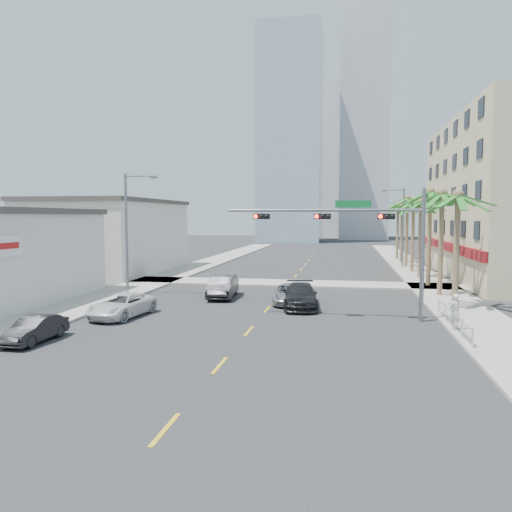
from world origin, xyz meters
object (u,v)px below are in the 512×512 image
at_px(pedestrian, 455,311).
at_px(car_lane_center, 290,294).
at_px(car_lane_left, 223,287).
at_px(car_parked_mid, 35,329).
at_px(traffic_signal_mast, 363,231).
at_px(car_lane_right, 300,296).
at_px(car_parked_far, 122,305).

bearing_deg(pedestrian, car_lane_center, -69.15).
bearing_deg(car_lane_left, car_parked_mid, -116.08).
bearing_deg(pedestrian, car_lane_left, -63.28).
distance_m(car_lane_left, pedestrian, 16.47).
relative_size(traffic_signal_mast, pedestrian, 6.12).
relative_size(traffic_signal_mast, car_lane_right, 2.11).
distance_m(car_lane_right, pedestrian, 9.90).
xyz_separation_m(car_parked_mid, car_lane_center, (10.56, 12.36, 0.04)).
bearing_deg(car_lane_center, car_parked_mid, -136.05).
relative_size(car_parked_mid, car_lane_right, 0.70).
bearing_deg(pedestrian, car_lane_right, -65.66).
height_order(traffic_signal_mast, car_parked_mid, traffic_signal_mast).
bearing_deg(car_lane_left, car_lane_right, -31.52).
relative_size(car_lane_right, pedestrian, 2.90).
bearing_deg(car_lane_center, car_lane_left, 156.58).
relative_size(car_parked_far, car_lane_left, 1.02).
xyz_separation_m(car_lane_left, car_lane_right, (5.87, -2.99, -0.03)).
bearing_deg(car_parked_far, car_lane_center, 41.70).
xyz_separation_m(traffic_signal_mast, car_parked_far, (-13.76, -1.77, -4.38)).
bearing_deg(pedestrian, car_parked_far, -34.43).
bearing_deg(car_lane_right, car_lane_center, 115.55).
height_order(car_lane_left, pedestrian, pedestrian).
relative_size(car_lane_left, pedestrian, 2.65).
xyz_separation_m(car_parked_mid, car_lane_left, (5.53, 13.98, 0.18)).
bearing_deg(car_parked_mid, car_lane_right, 45.68).
relative_size(car_parked_far, pedestrian, 2.69).
distance_m(car_parked_far, car_lane_center, 11.04).
distance_m(car_parked_mid, car_lane_left, 15.04).
xyz_separation_m(car_parked_mid, pedestrian, (19.70, 5.60, 0.45)).
xyz_separation_m(car_lane_left, car_lane_center, (5.03, -1.62, -0.14)).
bearing_deg(car_parked_far, pedestrian, 5.81).
height_order(car_parked_far, car_lane_center, car_parked_far).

